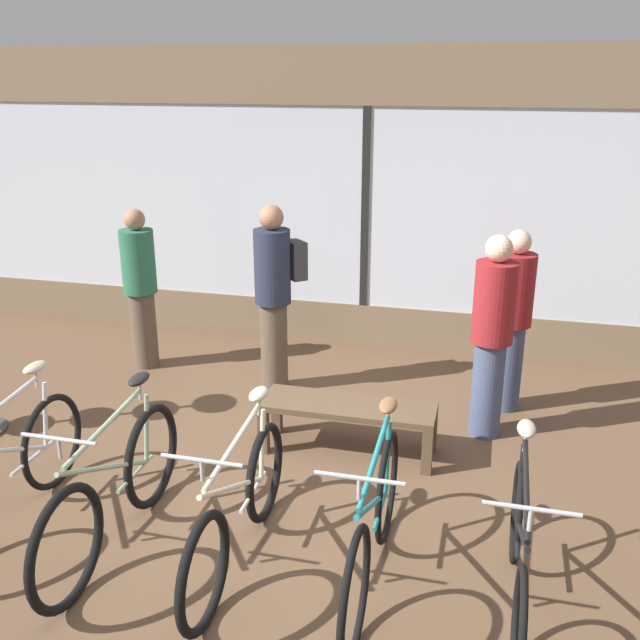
{
  "coord_description": "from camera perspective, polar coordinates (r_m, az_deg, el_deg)",
  "views": [
    {
      "loc": [
        1.39,
        -4.13,
        2.96
      ],
      "look_at": [
        0.0,
        1.37,
        0.95
      ],
      "focal_mm": 40.0,
      "sensor_mm": 36.0,
      "label": 1
    }
  ],
  "objects": [
    {
      "name": "shop_back_wall",
      "position": [
        7.75,
        3.67,
        9.63
      ],
      "size": [
        12.0,
        0.08,
        3.2
      ],
      "color": "#7A664C",
      "rests_on": "ground_plane"
    },
    {
      "name": "bicycle_right",
      "position": [
        4.37,
        4.29,
        -16.25
      ],
      "size": [
        0.46,
        1.8,
        1.05
      ],
      "color": "black",
      "rests_on": "ground_plane"
    },
    {
      "name": "bicycle_far_right",
      "position": [
        4.37,
        15.58,
        -17.58
      ],
      "size": [
        0.46,
        1.68,
        1.0
      ],
      "color": "black",
      "rests_on": "ground_plane"
    },
    {
      "name": "customer_near_bench",
      "position": [
        5.98,
        13.58,
        -1.06
      ],
      "size": [
        0.45,
        0.45,
        1.74
      ],
      "color": "#424C6B",
      "rests_on": "ground_plane"
    },
    {
      "name": "bicycle_far_left",
      "position": [
        5.32,
        -23.78,
        -11.19
      ],
      "size": [
        0.46,
        1.78,
        1.04
      ],
      "color": "black",
      "rests_on": "ground_plane"
    },
    {
      "name": "bicycle_center",
      "position": [
        4.59,
        -6.55,
        -14.94
      ],
      "size": [
        0.46,
        1.75,
        1.02
      ],
      "color": "black",
      "rests_on": "ground_plane"
    },
    {
      "name": "customer_near_rack",
      "position": [
        7.47,
        -14.19,
        2.65
      ],
      "size": [
        0.46,
        0.46,
        1.66
      ],
      "color": "brown",
      "rests_on": "ground_plane"
    },
    {
      "name": "bicycle_left",
      "position": [
        4.87,
        -16.13,
        -13.08
      ],
      "size": [
        0.46,
        1.8,
        1.05
      ],
      "color": "black",
      "rests_on": "ground_plane"
    },
    {
      "name": "customer_mid_floor",
      "position": [
        6.7,
        -3.65,
        2.23
      ],
      "size": [
        0.55,
        0.54,
        1.8
      ],
      "color": "brown",
      "rests_on": "ground_plane"
    },
    {
      "name": "display_bench",
      "position": [
        5.77,
        2.26,
        -7.39
      ],
      "size": [
        1.4,
        0.44,
        0.43
      ],
      "color": "brown",
      "rests_on": "ground_plane"
    },
    {
      "name": "customer_by_window",
      "position": [
        6.53,
        15.11,
        0.17
      ],
      "size": [
        0.37,
        0.37,
        1.67
      ],
      "color": "#424C6B",
      "rests_on": "ground_plane"
    },
    {
      "name": "ground_plane",
      "position": [
        5.27,
        -3.78,
        -14.73
      ],
      "size": [
        24.0,
        24.0,
        0.0
      ],
      "primitive_type": "plane",
      "color": "brown"
    }
  ]
}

